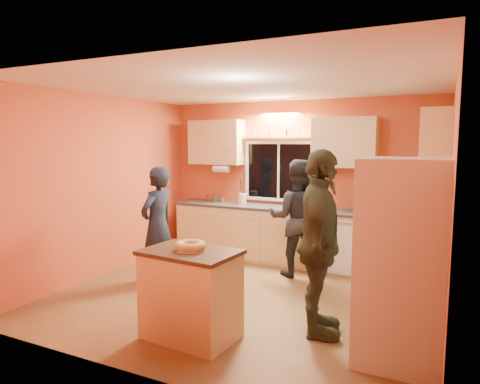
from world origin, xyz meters
The scene contains 14 objects.
ground centered at (0.00, 0.00, 0.00)m, with size 4.50×4.50×0.00m, color brown.
room_shell centered at (0.12, 0.41, 1.62)m, with size 4.54×4.04×2.61m.
back_counter centered at (0.01, 1.70, 0.45)m, with size 4.23×0.62×0.90m.
right_counter centered at (1.95, 0.50, 0.45)m, with size 0.62×1.84×0.90m.
refrigerator centered at (1.89, -0.80, 0.90)m, with size 0.72×0.70×1.80m, color silver.
island centered at (0.00, -1.22, 0.45)m, with size 0.96×0.70×0.89m.
bundt_pastry centered at (0.00, -1.22, 0.93)m, with size 0.31×0.31×0.09m, color tan.
person_left centered at (-1.33, 0.04, 0.80)m, with size 0.58×0.38×1.60m, color black.
person_center centered at (0.29, 1.15, 0.84)m, with size 0.82×0.64×1.69m, color black.
person_right centered at (1.11, -0.60, 0.94)m, with size 1.10×0.46×1.87m, color #2D3220.
mixing_bowl centered at (0.16, 1.73, 0.95)m, with size 0.40×0.40×0.10m, color #311F10.
utensil_crock centered at (-0.86, 1.75, 0.99)m, with size 0.14×0.14×0.17m, color beige.
potted_plant centered at (1.88, 0.36, 1.05)m, with size 0.26×0.23×0.29m, color gray.
red_box centered at (1.91, 1.10, 0.94)m, with size 0.16×0.12×0.07m, color #A91A1C.
Camera 1 is at (2.20, -4.66, 1.94)m, focal length 32.00 mm.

